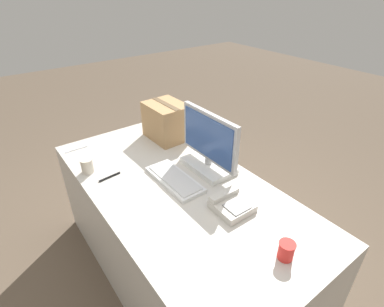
% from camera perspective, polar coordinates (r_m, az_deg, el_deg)
% --- Properties ---
extents(ground_plane, '(12.00, 12.00, 0.00)m').
position_cam_1_polar(ground_plane, '(2.28, -2.35, -20.86)').
color(ground_plane, brown).
extents(office_desk, '(1.80, 0.90, 0.72)m').
position_cam_1_polar(office_desk, '(2.01, -2.58, -14.44)').
color(office_desk, beige).
rests_on(office_desk, ground_plane).
extents(monitor, '(0.48, 0.21, 0.38)m').
position_cam_1_polar(monitor, '(1.84, 3.22, 1.23)').
color(monitor, white).
rests_on(monitor, office_desk).
extents(keyboard, '(0.41, 0.17, 0.03)m').
position_cam_1_polar(keyboard, '(1.80, -3.34, -4.90)').
color(keyboard, silver).
rests_on(keyboard, office_desk).
extents(desk_phone, '(0.19, 0.19, 0.07)m').
position_cam_1_polar(desk_phone, '(1.61, 7.48, -9.64)').
color(desk_phone, beige).
rests_on(desk_phone, office_desk).
extents(paper_cup_left, '(0.08, 0.08, 0.09)m').
position_cam_1_polar(paper_cup_left, '(1.97, -19.36, -2.18)').
color(paper_cup_left, beige).
rests_on(paper_cup_left, office_desk).
extents(paper_cup_right, '(0.07, 0.07, 0.09)m').
position_cam_1_polar(paper_cup_right, '(1.41, 17.50, -17.22)').
color(paper_cup_right, red).
rests_on(paper_cup_right, office_desk).
extents(spoon, '(0.02, 0.16, 0.00)m').
position_cam_1_polar(spoon, '(2.27, -21.80, 0.53)').
color(spoon, '#B2B2B7').
rests_on(spoon, office_desk).
extents(cardboard_box, '(0.32, 0.26, 0.27)m').
position_cam_1_polar(cardboard_box, '(2.23, -4.85, 6.18)').
color(cardboard_box, tan).
rests_on(cardboard_box, office_desk).
extents(pen_marker, '(0.03, 0.14, 0.01)m').
position_cam_1_polar(pen_marker, '(1.90, -15.42, -4.30)').
color(pen_marker, black).
rests_on(pen_marker, office_desk).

